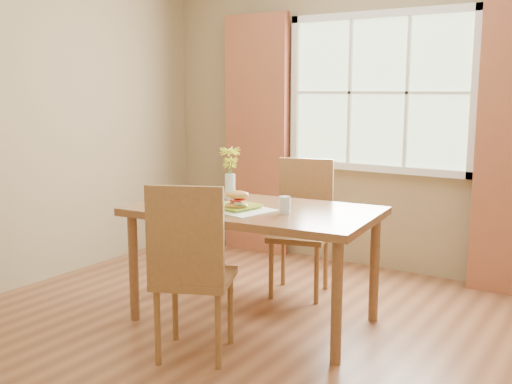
{
  "coord_description": "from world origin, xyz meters",
  "views": [
    {
      "loc": [
        1.89,
        -2.89,
        1.53
      ],
      "look_at": [
        -0.16,
        0.25,
        0.88
      ],
      "focal_mm": 42.0,
      "sensor_mm": 36.0,
      "label": 1
    }
  ],
  "objects_px": {
    "dining_table": "(254,219)",
    "water_glass": "(285,205)",
    "chair_far": "(302,220)",
    "croissant_sandwich": "(237,200)",
    "chair_near": "(190,265)",
    "flower_vase": "(230,168)"
  },
  "relations": [
    {
      "from": "chair_far",
      "to": "water_glass",
      "type": "height_order",
      "value": "chair_far"
    },
    {
      "from": "flower_vase",
      "to": "chair_far",
      "type": "bearing_deg",
      "value": 63.54
    },
    {
      "from": "water_glass",
      "to": "chair_far",
      "type": "bearing_deg",
      "value": 110.67
    },
    {
      "from": "dining_table",
      "to": "chair_near",
      "type": "xyz_separation_m",
      "value": [
        0.04,
        -0.7,
        -0.13
      ]
    },
    {
      "from": "chair_far",
      "to": "chair_near",
      "type": "bearing_deg",
      "value": -102.86
    },
    {
      "from": "dining_table",
      "to": "chair_near",
      "type": "bearing_deg",
      "value": -92.6
    },
    {
      "from": "chair_far",
      "to": "croissant_sandwich",
      "type": "relative_size",
      "value": 5.47
    },
    {
      "from": "water_glass",
      "to": "flower_vase",
      "type": "bearing_deg",
      "value": 159.66
    },
    {
      "from": "chair_near",
      "to": "flower_vase",
      "type": "xyz_separation_m",
      "value": [
        -0.33,
        0.85,
        0.43
      ]
    },
    {
      "from": "croissant_sandwich",
      "to": "water_glass",
      "type": "relative_size",
      "value": 1.72
    },
    {
      "from": "dining_table",
      "to": "water_glass",
      "type": "xyz_separation_m",
      "value": [
        0.26,
        -0.06,
        0.13
      ]
    },
    {
      "from": "chair_near",
      "to": "chair_far",
      "type": "relative_size",
      "value": 1.02
    },
    {
      "from": "dining_table",
      "to": "chair_near",
      "type": "distance_m",
      "value": 0.71
    },
    {
      "from": "croissant_sandwich",
      "to": "dining_table",
      "type": "bearing_deg",
      "value": 56.37
    },
    {
      "from": "chair_far",
      "to": "water_glass",
      "type": "distance_m",
      "value": 0.85
    },
    {
      "from": "chair_near",
      "to": "flower_vase",
      "type": "relative_size",
      "value": 2.8
    },
    {
      "from": "dining_table",
      "to": "chair_far",
      "type": "distance_m",
      "value": 0.72
    },
    {
      "from": "dining_table",
      "to": "croissant_sandwich",
      "type": "height_order",
      "value": "croissant_sandwich"
    },
    {
      "from": "croissant_sandwich",
      "to": "flower_vase",
      "type": "distance_m",
      "value": 0.44
    },
    {
      "from": "dining_table",
      "to": "water_glass",
      "type": "relative_size",
      "value": 15.43
    },
    {
      "from": "flower_vase",
      "to": "water_glass",
      "type": "bearing_deg",
      "value": -20.34
    },
    {
      "from": "dining_table",
      "to": "water_glass",
      "type": "distance_m",
      "value": 0.3
    }
  ]
}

